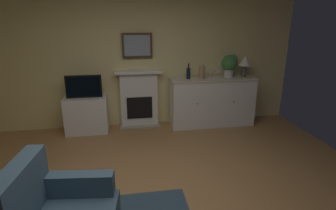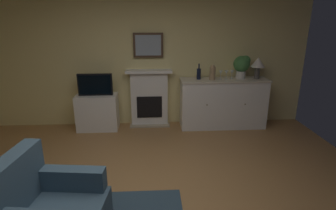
{
  "view_description": "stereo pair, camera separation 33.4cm",
  "coord_description": "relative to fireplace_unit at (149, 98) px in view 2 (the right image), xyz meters",
  "views": [
    {
      "loc": [
        -0.21,
        -2.46,
        2.02
      ],
      "look_at": [
        0.31,
        0.68,
        1.0
      ],
      "focal_mm": 29.07,
      "sensor_mm": 36.0,
      "label": 1
    },
    {
      "loc": [
        0.12,
        -2.5,
        2.02
      ],
      "look_at": [
        0.31,
        0.68,
        1.0
      ],
      "focal_mm": 29.07,
      "sensor_mm": 36.0,
      "label": 2
    }
  ],
  "objects": [
    {
      "name": "table_lamp",
      "position": [
        2.01,
        -0.18,
        0.67
      ],
      "size": [
        0.26,
        0.26,
        0.4
      ],
      "color": "#4C4742",
      "rests_on": "sideboard_cabinet"
    },
    {
      "name": "wine_glass_left",
      "position": [
        1.32,
        -0.2,
        0.51
      ],
      "size": [
        0.07,
        0.07,
        0.16
      ],
      "color": "silver",
      "rests_on": "sideboard_cabinet"
    },
    {
      "name": "framed_picture",
      "position": [
        0.0,
        0.05,
        1.0
      ],
      "size": [
        0.55,
        0.04,
        0.45
      ],
      "color": "#473323"
    },
    {
      "name": "tv_cabinet",
      "position": [
        -0.97,
        -0.16,
        -0.21
      ],
      "size": [
        0.75,
        0.42,
        0.67
      ],
      "color": "white",
      "rests_on": "ground_plane"
    },
    {
      "name": "vase_decorative",
      "position": [
        1.16,
        -0.23,
        0.53
      ],
      "size": [
        0.11,
        0.11,
        0.28
      ],
      "color": "#9E7F5B",
      "rests_on": "sideboard_cabinet"
    },
    {
      "name": "wine_bottle",
      "position": [
        0.92,
        -0.17,
        0.5
      ],
      "size": [
        0.08,
        0.08,
        0.29
      ],
      "color": "black",
      "rests_on": "sideboard_cabinet"
    },
    {
      "name": "tv_set",
      "position": [
        -0.97,
        -0.19,
        0.32
      ],
      "size": [
        0.62,
        0.07,
        0.4
      ],
      "color": "black",
      "rests_on": "tv_cabinet"
    },
    {
      "name": "potted_plant_small",
      "position": [
        1.73,
        -0.13,
        0.65
      ],
      "size": [
        0.3,
        0.3,
        0.43
      ],
      "color": "beige",
      "rests_on": "sideboard_cabinet"
    },
    {
      "name": "wine_glass_center",
      "position": [
        1.43,
        -0.19,
        0.51
      ],
      "size": [
        0.07,
        0.07,
        0.16
      ],
      "color": "silver",
      "rests_on": "sideboard_cabinet"
    },
    {
      "name": "wine_glass_right",
      "position": [
        1.54,
        -0.16,
        0.51
      ],
      "size": [
        0.07,
        0.07,
        0.16
      ],
      "color": "silver",
      "rests_on": "sideboard_cabinet"
    },
    {
      "name": "sideboard_cabinet",
      "position": [
        1.4,
        -0.18,
        -0.08
      ],
      "size": [
        1.63,
        0.49,
        0.94
      ],
      "color": "white",
      "rests_on": "ground_plane"
    },
    {
      "name": "fireplace_unit",
      "position": [
        0.0,
        0.0,
        0.0
      ],
      "size": [
        0.87,
        0.3,
        1.1
      ],
      "color": "white",
      "rests_on": "ground_plane"
    },
    {
      "name": "wall_rear",
      "position": [
        -0.06,
        0.13,
        0.92
      ],
      "size": [
        6.21,
        0.06,
        2.94
      ],
      "primitive_type": "cube",
      "color": "#EAD68C",
      "rests_on": "ground_plane"
    }
  ]
}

